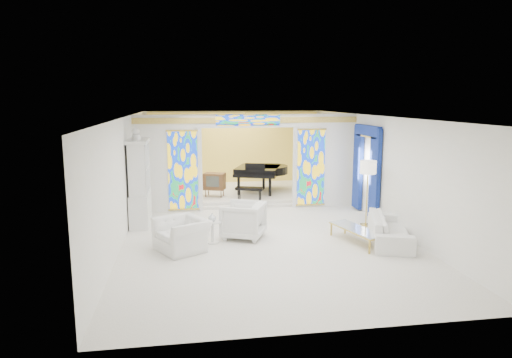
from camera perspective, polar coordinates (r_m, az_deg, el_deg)
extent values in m
plane|color=white|center=(12.76, 0.23, -5.78)|extent=(12.00, 12.00, 0.00)
cube|color=white|center=(12.29, 0.24, 7.81)|extent=(7.00, 12.00, 0.02)
cube|color=silver|center=(18.33, -2.76, 3.80)|extent=(7.00, 0.02, 3.00)
cube|color=silver|center=(6.72, 8.48, -7.10)|extent=(7.00, 0.02, 3.00)
cube|color=silver|center=(12.38, -15.98, 0.45)|extent=(0.02, 12.00, 3.00)
cube|color=silver|center=(13.44, 15.14, 1.22)|extent=(0.02, 12.00, 3.00)
cube|color=silver|center=(14.27, -11.03, 1.87)|extent=(2.00, 0.18, 3.00)
cube|color=silver|center=(14.94, 8.52, 2.30)|extent=(2.00, 0.18, 3.00)
cube|color=silver|center=(14.27, -1.05, 7.30)|extent=(3.00, 0.18, 0.40)
cube|color=silver|center=(14.19, -6.98, 1.12)|extent=(0.12, 0.06, 2.60)
cube|color=silver|center=(14.60, 4.87, 1.41)|extent=(0.12, 0.06, 2.60)
cube|color=silver|center=(14.18, -0.99, 6.68)|extent=(3.24, 0.06, 0.12)
cube|color=#E5CF56|center=(14.17, -0.99, 7.36)|extent=(7.00, 0.05, 0.18)
cube|color=gold|center=(14.18, -9.12, 1.06)|extent=(0.90, 0.04, 2.40)
cube|color=gold|center=(14.73, 6.88, 1.44)|extent=(0.90, 0.04, 2.40)
cube|color=gold|center=(14.16, -0.99, 7.36)|extent=(2.00, 0.04, 0.34)
cube|color=white|center=(16.68, -2.01, -1.71)|extent=(6.80, 3.80, 0.18)
cube|color=#DDC04C|center=(18.21, -2.72, 3.76)|extent=(6.70, 0.10, 2.90)
cylinder|color=gold|center=(16.29, -1.32, 6.74)|extent=(0.48, 0.48, 0.30)
cube|color=navy|center=(13.46, 14.64, 0.61)|extent=(0.12, 0.55, 2.60)
cube|color=navy|center=(14.65, 12.62, 1.43)|extent=(0.12, 0.55, 2.60)
cube|color=navy|center=(13.93, 13.79, 5.92)|extent=(0.14, 1.70, 0.30)
cube|color=gold|center=(13.94, 13.76, 5.22)|extent=(0.12, 1.50, 0.06)
cube|color=silver|center=(13.13, -14.23, -3.61)|extent=(0.50, 1.40, 0.90)
cube|color=silver|center=(12.92, -14.45, 1.36)|extent=(0.44, 1.30, 1.40)
cube|color=silver|center=(12.90, -13.43, 1.39)|extent=(0.01, 1.20, 1.30)
cube|color=silver|center=(12.83, -14.59, 4.63)|extent=(0.56, 1.46, 0.08)
cylinder|color=silver|center=(12.48, -14.77, 5.03)|extent=(0.22, 0.22, 0.16)
sphere|color=silver|center=(12.46, -14.80, 5.76)|extent=(0.20, 0.20, 0.20)
imported|color=white|center=(10.75, -9.26, -6.87)|extent=(1.43, 1.49, 0.74)
imported|color=silver|center=(11.51, -1.61, -5.17)|extent=(1.31, 1.29, 0.91)
imported|color=white|center=(11.67, 16.40, -6.01)|extent=(1.55, 2.42, 0.66)
cylinder|color=silver|center=(11.13, -5.49, -5.35)|extent=(0.57, 0.57, 0.03)
cylinder|color=silver|center=(11.20, -5.46, -6.66)|extent=(0.10, 0.10, 0.51)
cylinder|color=silver|center=(11.28, -5.44, -7.88)|extent=(0.38, 0.38, 0.03)
imported|color=silver|center=(11.10, -5.50, -4.76)|extent=(0.23, 0.23, 0.20)
cube|color=silver|center=(11.38, 12.48, -6.12)|extent=(0.90, 1.71, 0.04)
cube|color=gold|center=(11.38, 12.48, -6.21)|extent=(0.93, 1.74, 0.03)
cube|color=gold|center=(10.71, 14.01, -8.24)|extent=(0.04, 0.04, 0.34)
cube|color=gold|center=(10.97, 15.78, -7.89)|extent=(0.04, 0.04, 0.34)
cube|color=gold|center=(11.92, 9.39, -6.21)|extent=(0.04, 0.04, 0.34)
cube|color=gold|center=(12.15, 11.08, -5.95)|extent=(0.04, 0.04, 0.34)
cylinder|color=gold|center=(13.09, 13.55, -5.58)|extent=(0.35, 0.35, 0.03)
cylinder|color=gold|center=(12.90, 13.69, -2.10)|extent=(0.04, 0.04, 1.66)
cylinder|color=white|center=(12.76, 13.84, 1.45)|extent=(0.50, 0.50, 0.35)
cube|color=black|center=(16.28, 0.25, 1.04)|extent=(1.89, 1.95, 0.28)
cylinder|color=black|center=(16.57, 1.49, 1.19)|extent=(1.84, 1.84, 0.28)
cube|color=black|center=(15.41, -0.37, 0.39)|extent=(1.37, 0.74, 0.10)
cube|color=silver|center=(15.33, -0.43, 0.41)|extent=(1.21, 0.52, 0.03)
cube|color=black|center=(15.71, -0.12, 1.53)|extent=(0.67, 0.27, 0.25)
cube|color=black|center=(14.89, -0.82, -1.20)|extent=(0.97, 0.63, 0.08)
cylinder|color=black|center=(15.79, -2.18, -0.90)|extent=(0.13, 0.13, 0.62)
cylinder|color=black|center=(15.58, 1.76, -1.04)|extent=(0.13, 0.13, 0.62)
cylinder|color=black|center=(16.92, 0.96, -0.17)|extent=(0.13, 0.13, 0.62)
cube|color=#53351E|center=(15.56, -5.21, -0.29)|extent=(0.81, 0.67, 0.56)
cube|color=#393E3C|center=(15.34, -5.45, -0.32)|extent=(0.43, 0.17, 0.36)
cone|color=#53351E|center=(15.56, -6.31, -1.82)|extent=(0.05, 0.05, 0.25)
cone|color=#53351E|center=(15.41, -4.40, -1.90)|extent=(0.05, 0.05, 0.25)
cone|color=#53351E|center=(15.87, -5.96, -1.58)|extent=(0.05, 0.05, 0.25)
cone|color=#53351E|center=(15.73, -4.08, -1.65)|extent=(0.05, 0.05, 0.25)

